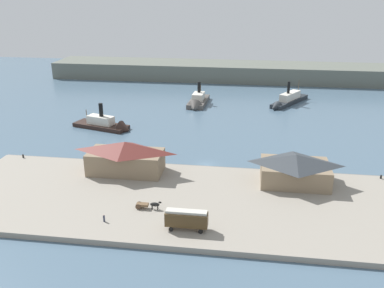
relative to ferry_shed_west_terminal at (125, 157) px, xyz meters
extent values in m
plane|color=slate|center=(19.11, 10.31, -5.29)|extent=(320.00, 320.00, 0.00)
cube|color=gray|center=(19.11, -11.69, -4.69)|extent=(110.00, 36.00, 1.20)
cube|color=slate|center=(19.11, 6.71, -4.79)|extent=(110.00, 0.80, 1.00)
cube|color=#847056|center=(0.00, 0.00, -1.36)|extent=(18.17, 8.63, 5.46)
pyramid|color=maroon|center=(0.00, 0.00, 2.67)|extent=(18.53, 9.06, 2.59)
cube|color=#847056|center=(40.87, -0.18, -1.67)|extent=(15.67, 10.67, 4.83)
pyramid|color=#33383D|center=(40.87, -0.18, 1.87)|extent=(15.98, 11.21, 2.25)
cube|color=#4C381E|center=(18.87, -23.80, -1.85)|extent=(8.09, 2.25, 2.68)
cube|color=beige|center=(18.87, -23.80, -0.26)|extent=(7.76, 1.57, 0.50)
cylinder|color=black|center=(21.71, -22.68, -3.64)|extent=(0.90, 0.18, 0.90)
cylinder|color=black|center=(21.71, -24.93, -3.64)|extent=(0.90, 0.18, 0.90)
cylinder|color=black|center=(16.04, -22.68, -3.64)|extent=(0.90, 0.18, 0.90)
cylinder|color=black|center=(16.04, -24.93, -3.64)|extent=(0.90, 0.18, 0.90)
cube|color=brown|center=(8.53, -17.09, -3.24)|extent=(2.51, 1.24, 0.50)
cylinder|color=#4C3828|center=(7.77, -16.47, -3.49)|extent=(1.20, 0.10, 1.20)
cylinder|color=#4C3828|center=(7.77, -17.71, -3.49)|extent=(1.20, 0.10, 1.20)
ellipsoid|color=black|center=(11.19, -17.09, -2.99)|extent=(2.00, 0.70, 0.90)
ellipsoid|color=black|center=(12.29, -17.09, -2.44)|extent=(0.70, 0.32, 0.44)
cylinder|color=black|center=(11.79, -16.89, -3.59)|extent=(0.16, 0.16, 1.00)
cylinder|color=black|center=(11.79, -17.29, -3.59)|extent=(0.16, 0.16, 1.00)
cylinder|color=black|center=(10.59, -16.89, -3.59)|extent=(0.16, 0.16, 1.00)
cylinder|color=black|center=(10.59, -17.29, -3.59)|extent=(0.16, 0.16, 1.00)
cylinder|color=#33384C|center=(2.35, -23.25, -3.44)|extent=(0.38, 0.38, 1.30)
sphere|color=#CCA889|center=(2.35, -23.25, -2.67)|extent=(0.24, 0.24, 0.24)
cylinder|color=black|center=(-30.27, 5.14, -3.64)|extent=(0.44, 0.44, 0.90)
cylinder|color=black|center=(61.82, 4.96, -3.64)|extent=(0.44, 0.44, 0.90)
cube|color=#23282D|center=(45.62, 76.60, -4.47)|extent=(16.50, 22.90, 1.64)
cone|color=#23282D|center=(39.36, 66.37, -4.47)|extent=(5.84, 5.88, 4.20)
cube|color=silver|center=(45.62, 76.60, -2.20)|extent=(9.13, 11.94, 2.90)
cylinder|color=black|center=(44.66, 75.02, 1.61)|extent=(1.09, 1.09, 4.74)
cylinder|color=brown|center=(49.37, 82.74, -0.23)|extent=(0.24, 0.24, 6.85)
cube|color=black|center=(-19.40, 36.00, -4.63)|extent=(19.96, 11.30, 1.31)
cone|color=black|center=(-10.30, 33.33, -4.63)|extent=(4.85, 6.33, 5.59)
cube|color=silver|center=(-19.40, 36.00, -2.58)|extent=(9.62, 6.07, 2.79)
cylinder|color=black|center=(-18.97, 35.88, 1.01)|extent=(1.38, 1.38, 4.40)
cylinder|color=brown|center=(-24.86, 37.60, -1.80)|extent=(0.24, 0.24, 4.35)
cube|color=#514C47|center=(9.12, 70.75, -4.41)|extent=(7.30, 18.66, 1.76)
cone|color=#514C47|center=(8.70, 61.57, -4.41)|extent=(5.97, 3.57, 5.82)
cube|color=silver|center=(9.12, 70.75, -2.19)|extent=(4.52, 7.32, 2.68)
cylinder|color=black|center=(9.18, 72.01, 1.29)|extent=(1.26, 1.26, 4.27)
cylinder|color=brown|center=(9.38, 76.26, -1.14)|extent=(0.24, 0.24, 4.78)
cube|color=#60665B|center=(19.11, 120.31, -1.29)|extent=(180.00, 24.00, 8.00)
camera|label=1|loc=(29.56, -91.80, 39.45)|focal=39.16mm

